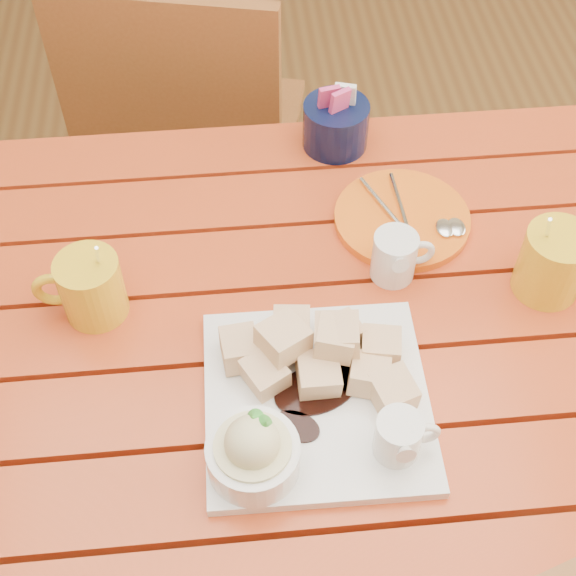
{
  "coord_description": "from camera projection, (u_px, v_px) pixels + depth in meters",
  "views": [
    {
      "loc": [
        -0.04,
        -0.62,
        1.59
      ],
      "look_at": [
        0.02,
        -0.0,
        0.82
      ],
      "focal_mm": 50.0,
      "sensor_mm": 36.0,
      "label": 1
    }
  ],
  "objects": [
    {
      "name": "coffee_mug_left",
      "position": [
        89.0,
        287.0,
        1.02
      ],
      "size": [
        0.12,
        0.08,
        0.14
      ],
      "rotation": [
        0.0,
        0.0,
        -0.03
      ],
      "color": "gold",
      "rests_on": "table"
    },
    {
      "name": "orange_saucer",
      "position": [
        403.0,
        219.0,
        1.15
      ],
      "size": [
        0.2,
        0.2,
        0.02
      ],
      "rotation": [
        0.0,
        0.0,
        0.19
      ],
      "color": "orange",
      "rests_on": "table"
    },
    {
      "name": "dessert_plate",
      "position": [
        307.0,
        402.0,
        0.93
      ],
      "size": [
        0.27,
        0.27,
        0.11
      ],
      "rotation": [
        0.0,
        0.0,
        -0.02
      ],
      "color": "white",
      "rests_on": "table"
    },
    {
      "name": "table",
      "position": [
        276.0,
        367.0,
        1.13
      ],
      "size": [
        1.2,
        0.79,
        0.75
      ],
      "color": "#AB3A16",
      "rests_on": "ground"
    },
    {
      "name": "chair_far",
      "position": [
        190.0,
        137.0,
        1.67
      ],
      "size": [
        0.49,
        0.49,
        0.87
      ],
      "rotation": [
        0.0,
        0.0,
        2.91
      ],
      "color": "brown",
      "rests_on": "ground"
    },
    {
      "name": "ground",
      "position": [
        280.0,
        541.0,
        1.63
      ],
      "size": [
        5.0,
        5.0,
        0.0
      ],
      "primitive_type": "plane",
      "color": "brown",
      "rests_on": "ground"
    },
    {
      "name": "cream_pitcher",
      "position": [
        396.0,
        256.0,
        1.07
      ],
      "size": [
        0.09,
        0.07,
        0.07
      ],
      "rotation": [
        0.0,
        0.0,
        0.05
      ],
      "color": "white",
      "rests_on": "table"
    },
    {
      "name": "sugar_caddy",
      "position": [
        336.0,
        124.0,
        1.23
      ],
      "size": [
        0.1,
        0.1,
        0.11
      ],
      "color": "black",
      "rests_on": "table"
    },
    {
      "name": "coffee_mug_right",
      "position": [
        555.0,
        262.0,
        1.04
      ],
      "size": [
        0.12,
        0.09,
        0.15
      ],
      "rotation": [
        0.0,
        0.0,
        -0.28
      ],
      "color": "gold",
      "rests_on": "table"
    }
  ]
}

